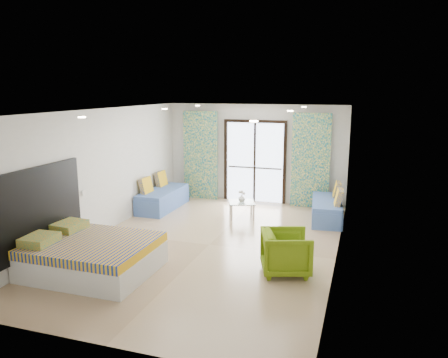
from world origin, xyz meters
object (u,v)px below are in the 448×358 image
(daybed_left, at_px, (162,198))
(coffee_table, at_px, (242,203))
(daybed_right, at_px, (327,209))
(armchair, at_px, (286,250))
(bed, at_px, (91,256))

(daybed_left, bearing_deg, coffee_table, -3.92)
(daybed_right, height_order, armchair, daybed_right)
(armchair, bearing_deg, daybed_right, -25.07)
(bed, bearing_deg, daybed_right, 50.73)
(daybed_right, bearing_deg, coffee_table, -173.10)
(daybed_left, bearing_deg, daybed_right, 4.42)
(bed, height_order, armchair, armchair)
(armchair, bearing_deg, coffee_table, 10.50)
(bed, distance_m, daybed_right, 5.68)
(coffee_table, height_order, armchair, armchair)
(daybed_right, xyz_separation_m, coffee_table, (-2.01, -0.47, 0.09))
(daybed_left, relative_size, armchair, 2.27)
(coffee_table, distance_m, armchair, 3.34)
(daybed_left, xyz_separation_m, coffee_table, (2.22, -0.16, 0.08))
(daybed_right, bearing_deg, daybed_left, 177.90)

